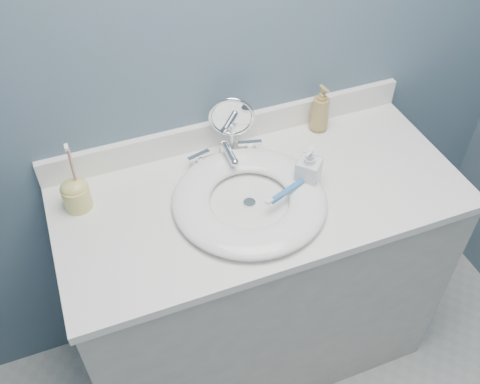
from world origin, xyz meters
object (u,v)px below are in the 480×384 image
makeup_mirror (232,123)px  soap_bottle_amber (320,108)px  toothbrush_holder (76,193)px  soap_bottle_clear (309,167)px

makeup_mirror → soap_bottle_amber: bearing=21.9°
toothbrush_holder → soap_bottle_amber: bearing=5.3°
soap_bottle_amber → toothbrush_holder: toothbrush_holder is taller
soap_bottle_clear → toothbrush_holder: size_ratio=0.64×
soap_bottle_clear → toothbrush_holder: toothbrush_holder is taller
soap_bottle_amber → soap_bottle_clear: (-0.16, -0.24, -0.01)m
makeup_mirror → toothbrush_holder: size_ratio=0.92×
makeup_mirror → soap_bottle_amber: 0.32m
makeup_mirror → soap_bottle_amber: (0.31, 0.01, -0.03)m
soap_bottle_amber → makeup_mirror: bearing=172.7°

